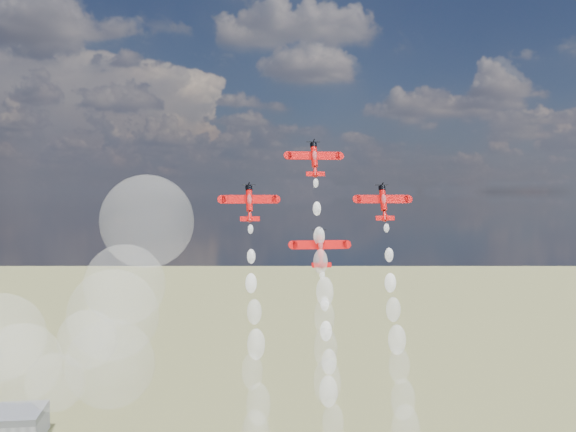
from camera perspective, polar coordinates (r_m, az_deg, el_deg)
The scene contains 8 objects.
plane_lead at distance 140.53m, azimuth 2.24°, elevation 4.90°, with size 10.93×4.90×7.48m.
plane_left at distance 135.17m, azimuth -3.30°, elevation 1.17°, with size 10.93×4.90×7.48m.
plane_right at distance 140.12m, azimuth 8.07°, elevation 1.19°, with size 10.93×4.90×7.48m.
plane_slot at distance 134.02m, azimuth 2.75°, elevation -2.71°, with size 10.93×4.90×7.48m.
smoke_trail_lead at distance 130.16m, azimuth 3.17°, elevation -10.23°, with size 5.10×17.63×40.27m.
smoke_trail_left at distance 127.45m, azimuth -2.77°, elevation -14.56°, with size 5.52×16.82×39.30m.
smoke_trail_right at distance 132.63m, azimuth 9.58°, elevation -13.98°, with size 5.12×17.14×39.42m.
drifted_smoke_cloud at distance 159.30m, azimuth -18.06°, elevation -7.95°, with size 70.23×39.32×54.56m.
Camera 1 is at (-27.06, -129.54, 110.20)m, focal length 42.00 mm.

